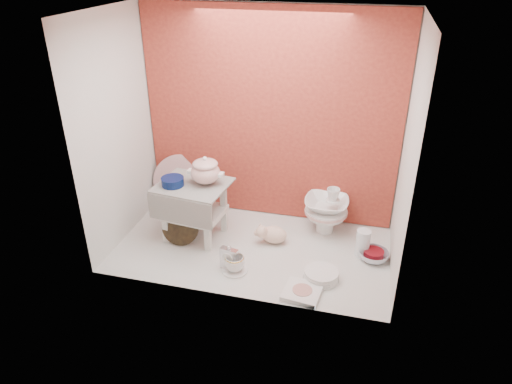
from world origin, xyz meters
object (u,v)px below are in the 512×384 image
at_px(mantel_clock, 229,258).
at_px(dinner_plate_stack, 321,275).
at_px(step_stool, 195,210).
at_px(crystal_bowl, 373,256).
at_px(plush_pig, 274,234).
at_px(gold_rim_teacup, 235,263).
at_px(blue_white_vase, 195,203).
at_px(floral_platter, 181,181).
at_px(soup_tureen, 205,170).
at_px(porcelain_tower, 326,210).

bearing_deg(mantel_clock, dinner_plate_stack, 15.90).
relative_size(step_stool, crystal_bowl, 2.34).
bearing_deg(plush_pig, gold_rim_teacup, -114.44).
bearing_deg(dinner_plate_stack, step_stool, 163.38).
relative_size(blue_white_vase, plush_pig, 1.13).
bearing_deg(step_stool, floral_platter, 130.66).
relative_size(soup_tureen, floral_platter, 0.56).
xyz_separation_m(floral_platter, gold_rim_teacup, (0.64, -0.70, -0.15)).
bearing_deg(dinner_plate_stack, crystal_bowl, 43.21).
bearing_deg(gold_rim_teacup, floral_platter, 132.06).
height_order(floral_platter, blue_white_vase, floral_platter).
distance_m(blue_white_vase, dinner_plate_stack, 1.12).
bearing_deg(floral_platter, plush_pig, -22.48).
bearing_deg(porcelain_tower, floral_platter, 175.09).
relative_size(soup_tureen, plush_pig, 1.06).
bearing_deg(gold_rim_teacup, soup_tureen, 129.59).
distance_m(blue_white_vase, porcelain_tower, 0.96).
bearing_deg(crystal_bowl, mantel_clock, -159.68).
distance_m(mantel_clock, crystal_bowl, 0.93).
distance_m(gold_rim_teacup, porcelain_tower, 0.79).
xyz_separation_m(floral_platter, porcelain_tower, (1.12, -0.10, -0.03)).
height_order(mantel_clock, crystal_bowl, mantel_clock).
height_order(gold_rim_teacup, crystal_bowl, gold_rim_teacup).
distance_m(plush_pig, gold_rim_teacup, 0.41).
height_order(soup_tureen, gold_rim_teacup, soup_tureen).
distance_m(crystal_bowl, porcelain_tower, 0.46).
xyz_separation_m(floral_platter, blue_white_vase, (0.16, -0.16, -0.08)).
bearing_deg(gold_rim_teacup, blue_white_vase, 130.64).
bearing_deg(soup_tureen, crystal_bowl, -1.08).
xyz_separation_m(soup_tureen, mantel_clock, (0.26, -0.35, -0.41)).
bearing_deg(floral_platter, mantel_clock, -49.11).
relative_size(step_stool, dinner_plate_stack, 2.08).
bearing_deg(crystal_bowl, soup_tureen, 178.92).
bearing_deg(gold_rim_teacup, step_stool, 139.23).
distance_m(soup_tureen, gold_rim_teacup, 0.64).
bearing_deg(mantel_clock, porcelain_tower, 60.29).
bearing_deg(step_stool, gold_rim_teacup, -34.26).
relative_size(soup_tureen, dinner_plate_stack, 1.07).
height_order(blue_white_vase, porcelain_tower, porcelain_tower).
relative_size(soup_tureen, gold_rim_teacup, 1.90).
xyz_separation_m(step_stool, blue_white_vase, (-0.09, 0.22, -0.07)).
bearing_deg(porcelain_tower, mantel_clock, -131.64).
xyz_separation_m(gold_rim_teacup, porcelain_tower, (0.49, 0.61, 0.11)).
distance_m(mantel_clock, porcelain_tower, 0.80).
relative_size(mantel_clock, plush_pig, 0.76).
relative_size(blue_white_vase, porcelain_tower, 0.73).
xyz_separation_m(blue_white_vase, plush_pig, (0.64, -0.18, -0.06)).
bearing_deg(blue_white_vase, crystal_bowl, -9.11).
xyz_separation_m(floral_platter, dinner_plate_stack, (1.17, -0.65, -0.18)).
relative_size(floral_platter, dinner_plate_stack, 1.92).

